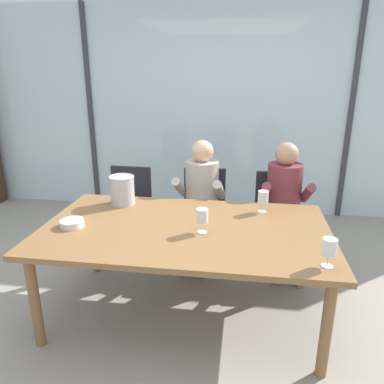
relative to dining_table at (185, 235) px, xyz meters
name	(u,v)px	position (x,y,z in m)	size (l,w,h in m)	color
ground	(201,252)	(0.00, 1.00, -0.66)	(14.00, 14.00, 0.00)	#9E9384
window_glass_panel	(214,112)	(0.00, 2.30, 0.64)	(7.26, 0.03, 2.60)	silver
window_mullion_left	(91,110)	(-1.63, 2.28, 0.64)	(0.06, 0.06, 2.60)	#38383D
window_mullion_right	(350,114)	(1.63, 2.28, 0.64)	(0.06, 0.06, 2.60)	#38383D
hillside_vineyard	(228,115)	(0.00, 5.91, 0.20)	(13.26, 2.40, 1.72)	#477A38
dining_table	(185,235)	(0.00, 0.00, 0.00)	(2.06, 1.19, 0.72)	olive
chair_near_curtain	(129,204)	(-0.75, 0.99, -0.16)	(0.45, 0.45, 0.86)	#232328
chair_left_of_center	(204,206)	(0.02, 1.03, -0.16)	(0.47, 0.47, 0.86)	#232328
chair_center	(277,211)	(0.74, 1.00, -0.16)	(0.46, 0.46, 0.86)	#232328
person_beige_jumper	(200,195)	(0.00, 0.87, 0.01)	(0.49, 0.63, 1.18)	#B7AD9E
person_maroon_top	(284,199)	(0.78, 0.87, 0.01)	(0.48, 0.62, 1.18)	brown
ice_bucket_primary	(122,190)	(-0.60, 0.40, 0.19)	(0.21, 0.21, 0.24)	#B7B7BC
tasting_bowl	(72,223)	(-0.81, -0.11, 0.09)	(0.17, 0.17, 0.05)	silver
wine_glass_by_left_taster	(263,197)	(0.56, 0.38, 0.19)	(0.08, 0.08, 0.17)	silver
wine_glass_near_bucket	(329,248)	(0.90, -0.44, 0.18)	(0.08, 0.08, 0.17)	silver
wine_glass_center_pour	(202,216)	(0.13, -0.08, 0.19)	(0.08, 0.08, 0.17)	silver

